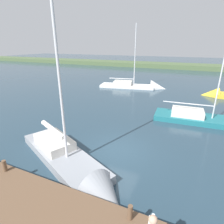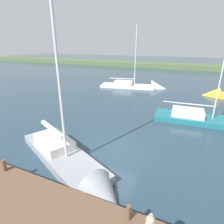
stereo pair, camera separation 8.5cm
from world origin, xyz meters
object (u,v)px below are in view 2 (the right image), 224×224
Objects in this scene: mooring_post_near at (129,213)px; mooring_post_far at (4,165)px; sailboat_far_left at (141,87)px; sailboat_far_right at (72,167)px.

mooring_post_far is (6.32, 0.00, -0.00)m from mooring_post_near.
mooring_post_far is at bearing -101.06° from sailboat_far_left.
mooring_post_near reaches higher than mooring_post_far.
sailboat_far_left reaches higher than sailboat_far_right.
sailboat_far_right is (4.07, -2.25, -0.91)m from mooring_post_near.
mooring_post_near is 0.06× the size of sailboat_far_right.
sailboat_far_right is at bearing -94.99° from sailboat_far_left.
sailboat_far_left is at bearing -74.95° from mooring_post_near.
mooring_post_far is at bearing 0.00° from mooring_post_near.
mooring_post_far is 0.05× the size of sailboat_far_left.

